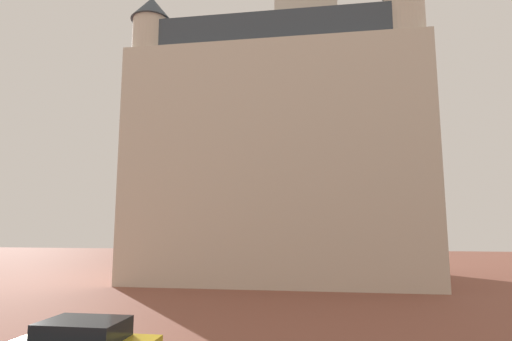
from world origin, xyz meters
name	(u,v)px	position (x,y,z in m)	size (l,w,h in m)	color
landmark_building	(283,146)	(-0.68, 32.02, 10.97)	(22.48, 14.13, 37.04)	beige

